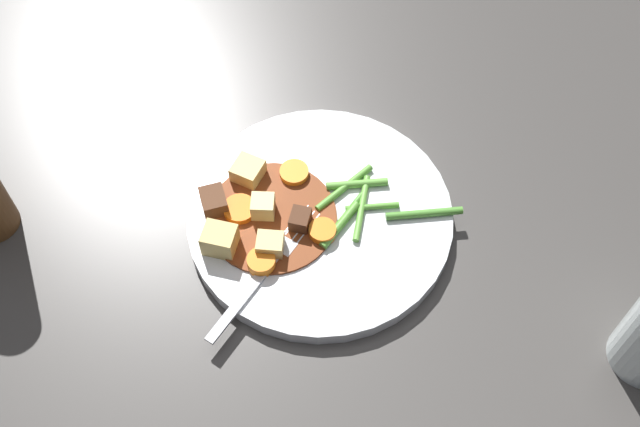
% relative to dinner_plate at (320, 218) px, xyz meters
% --- Properties ---
extents(ground_plane, '(3.00, 3.00, 0.00)m').
position_rel_dinner_plate_xyz_m(ground_plane, '(0.00, 0.00, -0.01)').
color(ground_plane, '#423F3D').
extents(dinner_plate, '(0.28, 0.28, 0.02)m').
position_rel_dinner_plate_xyz_m(dinner_plate, '(0.00, 0.00, 0.00)').
color(dinner_plate, white).
rests_on(dinner_plate, ground_plane).
extents(stew_sauce, '(0.13, 0.13, 0.00)m').
position_rel_dinner_plate_xyz_m(stew_sauce, '(0.05, -0.01, 0.01)').
color(stew_sauce, brown).
rests_on(stew_sauce, dinner_plate).
extents(carrot_slice_0, '(0.04, 0.04, 0.01)m').
position_rel_dinner_plate_xyz_m(carrot_slice_0, '(0.08, -0.03, 0.01)').
color(carrot_slice_0, orange).
rests_on(carrot_slice_0, dinner_plate).
extents(carrot_slice_1, '(0.04, 0.04, 0.01)m').
position_rel_dinner_plate_xyz_m(carrot_slice_1, '(0.01, -0.05, 0.01)').
color(carrot_slice_1, orange).
rests_on(carrot_slice_1, dinner_plate).
extents(carrot_slice_2, '(0.03, 0.03, 0.01)m').
position_rel_dinner_plate_xyz_m(carrot_slice_2, '(0.08, 0.03, 0.02)').
color(carrot_slice_2, orange).
rests_on(carrot_slice_2, dinner_plate).
extents(carrot_slice_3, '(0.04, 0.04, 0.01)m').
position_rel_dinner_plate_xyz_m(carrot_slice_3, '(0.01, 0.02, 0.01)').
color(carrot_slice_3, orange).
rests_on(carrot_slice_3, dinner_plate).
extents(potato_chunk_0, '(0.03, 0.03, 0.02)m').
position_rel_dinner_plate_xyz_m(potato_chunk_0, '(0.06, 0.02, 0.02)').
color(potato_chunk_0, '#E5CC7A').
rests_on(potato_chunk_0, dinner_plate).
extents(potato_chunk_1, '(0.03, 0.03, 0.02)m').
position_rel_dinner_plate_xyz_m(potato_chunk_1, '(0.05, -0.02, 0.02)').
color(potato_chunk_1, '#EAD68C').
rests_on(potato_chunk_1, dinner_plate).
extents(potato_chunk_2, '(0.04, 0.04, 0.03)m').
position_rel_dinner_plate_xyz_m(potato_chunk_2, '(0.11, 0.00, 0.02)').
color(potato_chunk_2, '#DBBC6B').
rests_on(potato_chunk_2, dinner_plate).
extents(potato_chunk_3, '(0.04, 0.04, 0.02)m').
position_rel_dinner_plate_xyz_m(potato_chunk_3, '(0.05, -0.07, 0.02)').
color(potato_chunk_3, '#E5CC7A').
rests_on(potato_chunk_3, dinner_plate).
extents(meat_chunk_0, '(0.03, 0.03, 0.02)m').
position_rel_dinner_plate_xyz_m(meat_chunk_0, '(0.10, -0.05, 0.02)').
color(meat_chunk_0, '#56331E').
rests_on(meat_chunk_0, dinner_plate).
extents(meat_chunk_1, '(0.03, 0.03, 0.02)m').
position_rel_dinner_plate_xyz_m(meat_chunk_1, '(0.02, 0.01, 0.02)').
color(meat_chunk_1, '#4C2B19').
rests_on(meat_chunk_1, dinner_plate).
extents(green_bean_0, '(0.05, 0.07, 0.01)m').
position_rel_dinner_plate_xyz_m(green_bean_0, '(-0.04, 0.01, 0.01)').
color(green_bean_0, '#66AD42').
rests_on(green_bean_0, dinner_plate).
extents(green_bean_1, '(0.08, 0.04, 0.01)m').
position_rel_dinner_plate_xyz_m(green_bean_1, '(-0.03, -0.02, 0.01)').
color(green_bean_1, '#599E38').
rests_on(green_bean_1, dinner_plate).
extents(green_bean_2, '(0.06, 0.03, 0.01)m').
position_rel_dinner_plate_xyz_m(green_bean_2, '(-0.05, -0.02, 0.01)').
color(green_bean_2, '#66AD42').
rests_on(green_bean_2, dinner_plate).
extents(green_bean_3, '(0.06, 0.04, 0.01)m').
position_rel_dinner_plate_xyz_m(green_bean_3, '(-0.01, 0.02, 0.01)').
color(green_bean_3, '#599E38').
rests_on(green_bean_3, dinner_plate).
extents(green_bean_4, '(0.06, 0.02, 0.01)m').
position_rel_dinner_plate_xyz_m(green_bean_4, '(-0.05, 0.01, 0.01)').
color(green_bean_4, '#599E38').
rests_on(green_bean_4, dinner_plate).
extents(green_bean_5, '(0.05, 0.04, 0.01)m').
position_rel_dinner_plate_xyz_m(green_bean_5, '(-0.03, 0.01, 0.01)').
color(green_bean_5, '#4C8E33').
rests_on(green_bean_5, dinner_plate).
extents(green_bean_6, '(0.08, 0.03, 0.01)m').
position_rel_dinner_plate_xyz_m(green_bean_6, '(-0.10, 0.04, 0.01)').
color(green_bean_6, '#4C8E33').
rests_on(green_bean_6, dinner_plate).
extents(fork, '(0.15, 0.11, 0.00)m').
position_rel_dinner_plate_xyz_m(fork, '(0.07, 0.04, 0.01)').
color(fork, silver).
rests_on(fork, dinner_plate).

